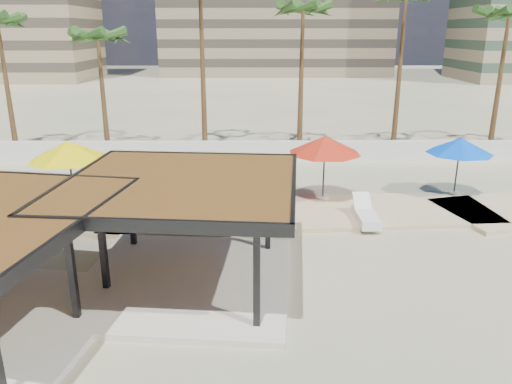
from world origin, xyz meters
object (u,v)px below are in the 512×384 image
(lounger_a, at_px, (197,195))
(lounger_b, at_px, (366,216))
(pavilion_central, at_px, (183,223))
(umbrella_c, at_px, (325,145))

(lounger_a, height_order, lounger_b, lounger_b)
(pavilion_central, distance_m, lounger_b, 8.16)
(pavilion_central, bearing_deg, lounger_a, 98.53)
(lounger_a, bearing_deg, pavilion_central, 164.56)
(lounger_a, bearing_deg, umbrella_c, -108.31)
(umbrella_c, bearing_deg, lounger_a, -179.50)
(pavilion_central, bearing_deg, umbrella_c, 60.31)
(pavilion_central, height_order, lounger_a, pavilion_central)
(pavilion_central, xyz_separation_m, umbrella_c, (5.16, 7.40, 0.65))
(lounger_b, bearing_deg, lounger_a, 68.41)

